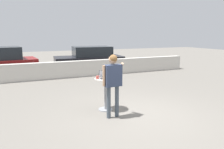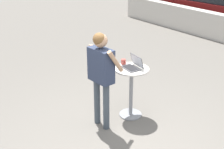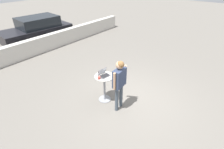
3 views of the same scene
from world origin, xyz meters
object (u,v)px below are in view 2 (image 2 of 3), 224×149
(cafe_table, at_px, (131,86))
(standing_person, at_px, (101,68))
(laptop, at_px, (133,65))
(coffee_mug, at_px, (123,62))
(parked_car_near_street, at_px, (210,3))

(cafe_table, xyz_separation_m, standing_person, (-0.05, -0.64, 0.50))
(laptop, relative_size, standing_person, 0.22)
(coffee_mug, bearing_deg, laptop, 3.12)
(cafe_table, bearing_deg, parked_car_near_street, 116.42)
(coffee_mug, bearing_deg, parked_car_near_street, 114.79)
(laptop, bearing_deg, standing_person, -94.52)
(cafe_table, bearing_deg, laptop, 72.26)
(cafe_table, relative_size, standing_person, 0.56)
(laptop, distance_m, coffee_mug, 0.25)
(cafe_table, xyz_separation_m, coffee_mug, (-0.24, 0.01, 0.40))
(laptop, relative_size, parked_car_near_street, 0.08)
(standing_person, bearing_deg, coffee_mug, 107.02)
(cafe_table, distance_m, standing_person, 0.81)
(cafe_table, distance_m, parked_car_near_street, 7.69)
(coffee_mug, bearing_deg, standing_person, -72.98)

